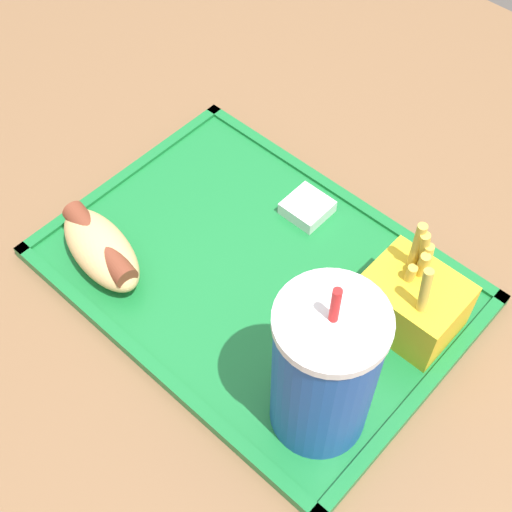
{
  "coord_description": "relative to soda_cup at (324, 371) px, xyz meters",
  "views": [
    {
      "loc": [
        -0.26,
        0.34,
        1.35
      ],
      "look_at": [
        0.01,
        0.04,
        0.79
      ],
      "focal_mm": 50.0,
      "sensor_mm": 36.0,
      "label": 1
    }
  ],
  "objects": [
    {
      "name": "dining_table",
      "position": [
        0.13,
        -0.11,
        -0.47
      ],
      "size": [
        1.4,
        1.06,
        0.75
      ],
      "color": "brown",
      "rests_on": "ground_plane"
    },
    {
      "name": "hot_dog_far",
      "position": [
        0.26,
        0.02,
        -0.06
      ],
      "size": [
        0.12,
        0.07,
        0.04
      ],
      "color": "#DBB270",
      "rests_on": "food_tray"
    },
    {
      "name": "sauce_cup_mayo",
      "position": [
        0.15,
        -0.17,
        -0.07
      ],
      "size": [
        0.04,
        0.04,
        0.02
      ],
      "color": "silver",
      "rests_on": "food_tray"
    },
    {
      "name": "fries_carton",
      "position": [
        -0.0,
        -0.13,
        -0.05
      ],
      "size": [
        0.09,
        0.07,
        0.12
      ],
      "color": "gold",
      "rests_on": "food_tray"
    },
    {
      "name": "food_tray",
      "position": [
        0.14,
        -0.07,
        -0.09
      ],
      "size": [
        0.4,
        0.29,
        0.01
      ],
      "color": "#197233",
      "rests_on": "dining_table"
    },
    {
      "name": "soda_cup",
      "position": [
        0.0,
        0.0,
        0.0
      ],
      "size": [
        0.09,
        0.09,
        0.19
      ],
      "color": "#194CA5",
      "rests_on": "food_tray"
    },
    {
      "name": "ground_plane",
      "position": [
        0.13,
        -0.11,
        -0.84
      ],
      "size": [
        8.0,
        8.0,
        0.0
      ],
      "primitive_type": "plane",
      "color": "#4C4742"
    }
  ]
}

